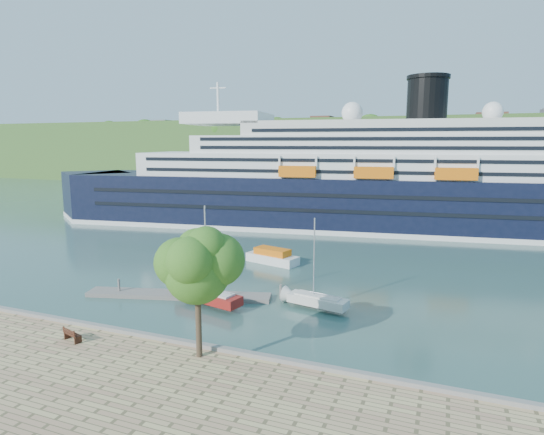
{
  "coord_description": "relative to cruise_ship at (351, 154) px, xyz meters",
  "views": [
    {
      "loc": [
        23.7,
        -27.51,
        15.84
      ],
      "look_at": [
        1.32,
        30.0,
        5.63
      ],
      "focal_mm": 30.0,
      "sensor_mm": 36.0,
      "label": 1
    }
  ],
  "objects": [
    {
      "name": "far_hillside",
      "position": [
        -6.73,
        88.75,
        -1.69
      ],
      "size": [
        400.0,
        50.0,
        24.0
      ],
      "primitive_type": "cube",
      "color": "#385F26",
      "rests_on": "ground"
    },
    {
      "name": "park_bench",
      "position": [
        -8.82,
        -59.04,
        -12.12
      ],
      "size": [
        1.89,
        1.18,
        1.12
      ],
      "primitive_type": null,
      "rotation": [
        0.0,
        0.0,
        -0.28
      ],
      "color": "#462114",
      "rests_on": "promenade"
    },
    {
      "name": "cruise_ship",
      "position": [
        0.0,
        0.0,
        0.0
      ],
      "size": [
        123.17,
        34.23,
        27.37
      ],
      "primitive_type": null,
      "rotation": [
        0.0,
        0.0,
        0.14
      ],
      "color": "black",
      "rests_on": "ground"
    },
    {
      "name": "ground",
      "position": [
        -6.73,
        -56.25,
        -13.69
      ],
      "size": [
        400.0,
        400.0,
        0.0
      ],
      "primitive_type": "plane",
      "color": "#2D5149",
      "rests_on": "ground"
    },
    {
      "name": "sailboat_red",
      "position": [
        -3.97,
        -46.44,
        -8.95
      ],
      "size": [
        7.6,
        3.65,
        9.46
      ],
      "primitive_type": null,
      "rotation": [
        0.0,
        0.0,
        -0.23
      ],
      "color": "maroon",
      "rests_on": "ground"
    },
    {
      "name": "tender_launch",
      "position": [
        -4.22,
        -29.13,
        -12.69
      ],
      "size": [
        7.63,
        4.27,
        2.0
      ],
      "primitive_type": null,
      "rotation": [
        0.0,
        0.0,
        -0.26
      ],
      "color": "orange",
      "rests_on": "ground"
    },
    {
      "name": "floating_pontoon",
      "position": [
        -8.46,
        -45.19,
        -13.47
      ],
      "size": [
        19.16,
        7.24,
        0.43
      ],
      "primitive_type": null,
      "rotation": [
        0.0,
        0.0,
        0.26
      ],
      "color": "gray",
      "rests_on": "ground"
    },
    {
      "name": "promenade_tree",
      "position": [
        1.37,
        -57.75,
        -7.63
      ],
      "size": [
        6.1,
        6.1,
        10.11
      ],
      "primitive_type": null,
      "color": "#245B18",
      "rests_on": "promenade"
    },
    {
      "name": "sailboat_white_far",
      "position": [
        5.98,
        -43.41,
        -9.46
      ],
      "size": [
        6.78,
        3.03,
        8.46
      ],
      "primitive_type": null,
      "rotation": [
        0.0,
        0.0,
        -0.19
      ],
      "color": "silver",
      "rests_on": "ground"
    },
    {
      "name": "quay_coping",
      "position": [
        -6.73,
        -56.45,
        -12.54
      ],
      "size": [
        220.0,
        0.5,
        0.3
      ],
      "primitive_type": "cube",
      "color": "slate",
      "rests_on": "promenade"
    }
  ]
}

